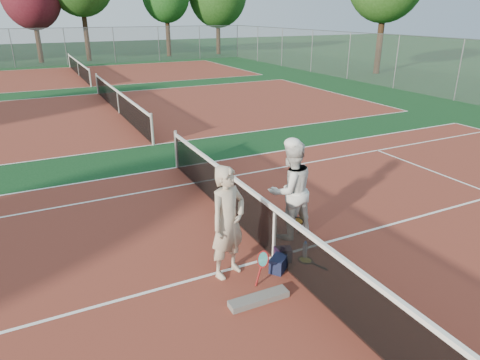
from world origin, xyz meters
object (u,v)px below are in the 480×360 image
player_a (228,222)px  sports_bag_purple (283,255)px  racket_black_held (297,228)px  water_bottle (305,250)px  racket_red (263,268)px  racket_spare (305,260)px  player_b (290,190)px  sports_bag_navy (278,264)px  net_main (274,233)px

player_a → sports_bag_purple: size_ratio=6.27×
racket_black_held → water_bottle: (-0.25, -0.63, -0.11)m
racket_red → racket_spare: 1.08m
player_b → sports_bag_purple: bearing=48.8°
racket_spare → water_bottle: bearing=-49.5°
player_a → water_bottle: 1.71m
player_b → sports_bag_navy: player_b is taller
player_a → player_b: bearing=2.1°
net_main → racket_spare: (0.46, -0.36, -0.49)m
sports_bag_navy → sports_bag_purple: bearing=45.0°
net_main → player_a: (-0.96, -0.08, 0.48)m
water_bottle → sports_bag_navy: bearing=-167.4°
racket_red → sports_bag_purple: size_ratio=1.83×
racket_red → sports_bag_purple: (0.65, 0.42, -0.16)m
sports_bag_navy → net_main: bearing=69.7°
sports_bag_purple → water_bottle: water_bottle is taller
water_bottle → player_b: bearing=77.8°
racket_red → sports_bag_navy: racket_red is taller
net_main → racket_black_held: 0.88m
player_b → racket_spare: size_ratio=3.31×
racket_spare → sports_bag_navy: sports_bag_navy is taller
net_main → racket_black_held: (0.76, 0.38, -0.25)m
racket_black_held → sports_bag_navy: racket_black_held is taller
racket_black_held → water_bottle: bearing=21.4°
player_a → sports_bag_purple: 1.36m
player_a → sports_bag_purple: (1.05, -0.09, -0.86)m
net_main → sports_bag_purple: size_ratio=34.92×
player_b → racket_black_held: size_ratio=3.76×
player_b → sports_bag_purple: size_ratio=6.32×
player_a → racket_spare: size_ratio=3.29×
sports_bag_purple → water_bottle: size_ratio=1.05×
racket_black_held → sports_bag_purple: (-0.67, -0.55, -0.14)m
player_b → racket_red: bearing=40.6°
sports_bag_purple → net_main: bearing=117.2°
racket_black_held → racket_spare: bearing=20.3°
racket_black_held → sports_bag_navy: bearing=-6.7°
racket_red → racket_spare: (1.02, 0.23, -0.27)m
racket_red → racket_spare: bearing=-4.4°
net_main → sports_bag_purple: bearing=-62.8°
player_b → racket_red: 1.87m
player_b → water_bottle: player_b is taller
sports_bag_navy → water_bottle: 0.68m
player_a → player_b: size_ratio=0.99×
player_a → player_b: 1.79m
racket_black_held → sports_bag_navy: size_ratio=1.56×
racket_spare → racket_black_held: bearing=-43.1°
net_main → racket_black_held: size_ratio=20.79×
sports_bag_purple → racket_spare: bearing=-27.5°
sports_bag_navy → sports_bag_purple: 0.34m
racket_spare → water_bottle: size_ratio=2.00×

